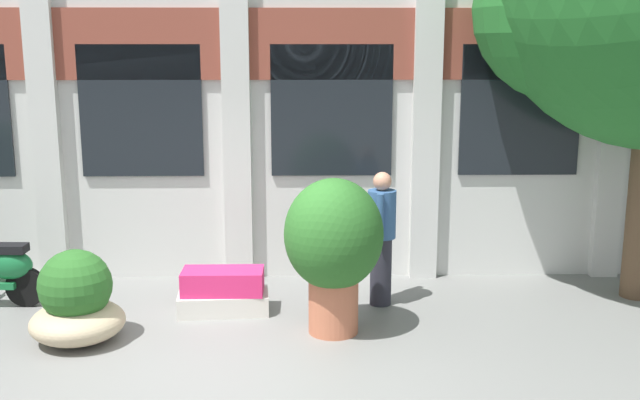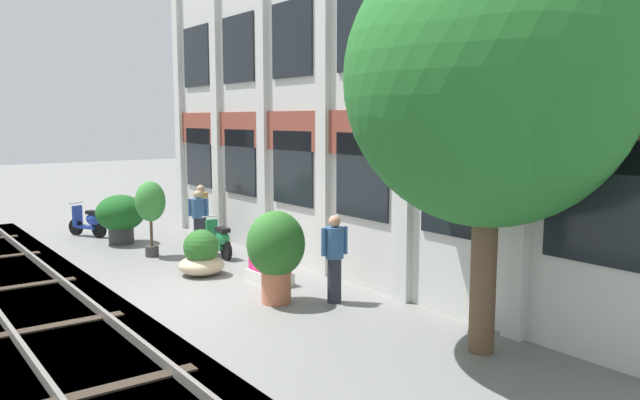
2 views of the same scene
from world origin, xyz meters
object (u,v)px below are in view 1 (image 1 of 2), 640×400
resident_by_doorway (381,234)px  potted_plant_ribbed_drum (334,242)px  potted_plant_wide_bowl (76,303)px  potted_plant_square_trough (223,292)px

resident_by_doorway → potted_plant_ribbed_drum: bearing=-112.9°
potted_plant_ribbed_drum → potted_plant_wide_bowl: (-2.73, -0.20, -0.60)m
potted_plant_wide_bowl → potted_plant_square_trough: 1.69m
potted_plant_wide_bowl → resident_by_doorway: bearing=18.0°
potted_plant_wide_bowl → resident_by_doorway: 3.53m
potted_plant_wide_bowl → resident_by_doorway: resident_by_doorway is taller
potted_plant_square_trough → resident_by_doorway: resident_by_doorway is taller
potted_plant_square_trough → resident_by_doorway: 2.00m
potted_plant_square_trough → resident_by_doorway: (1.88, 0.24, 0.63)m
potted_plant_wide_bowl → potted_plant_square_trough: potted_plant_wide_bowl is taller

